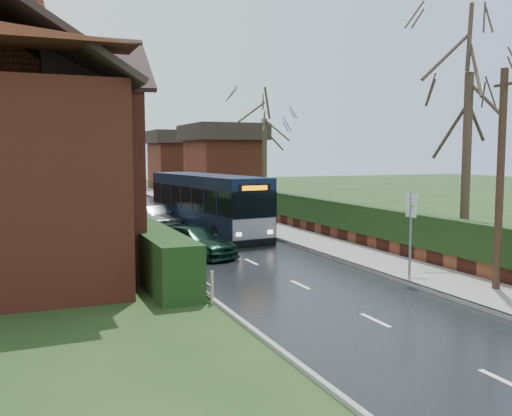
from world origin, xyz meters
name	(u,v)px	position (x,y,z in m)	size (l,w,h in m)	color
ground	(273,273)	(0.00, 0.00, 0.00)	(140.00, 140.00, 0.00)	#2E481F
road	(191,234)	(0.00, 10.00, 0.01)	(6.00, 100.00, 0.02)	black
pavement	(269,228)	(4.25, 10.00, 0.07)	(2.50, 100.00, 0.14)	slate
kerb_right	(248,230)	(3.05, 10.00, 0.07)	(0.12, 100.00, 0.14)	gray
kerb_left	(130,236)	(-3.05, 10.00, 0.05)	(0.12, 100.00, 0.10)	gray
front_hedge	(130,236)	(-3.90, 5.00, 0.80)	(1.20, 16.00, 1.60)	black
picket_fence	(150,244)	(-3.15, 5.00, 0.45)	(0.10, 16.00, 0.90)	tan
right_wall_hedge	(296,209)	(5.80, 10.00, 1.02)	(0.60, 50.00, 1.80)	maroon
bus	(207,205)	(0.80, 9.86, 1.46)	(3.40, 9.92, 2.95)	black
car_silver	(153,216)	(-1.50, 12.00, 0.75)	(1.78, 4.43, 1.51)	#ADACB1
car_green	(194,242)	(-1.60, 4.00, 0.58)	(1.64, 4.03, 1.17)	black
car_distant	(124,189)	(0.85, 35.16, 0.72)	(1.52, 4.36, 1.44)	#101E30
bus_stop_sign	(411,224)	(3.29, -3.00, 1.85)	(0.14, 0.43, 2.81)	slate
telegraph_pole	(500,181)	(4.80, -5.00, 3.24)	(0.22, 0.82, 6.40)	black
tree_right_near	(470,59)	(7.60, -0.61, 7.46)	(4.62, 4.62, 9.98)	#372921
tree_right_far	(265,113)	(9.00, 21.64, 6.99)	(4.84, 4.84, 9.36)	#362C20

